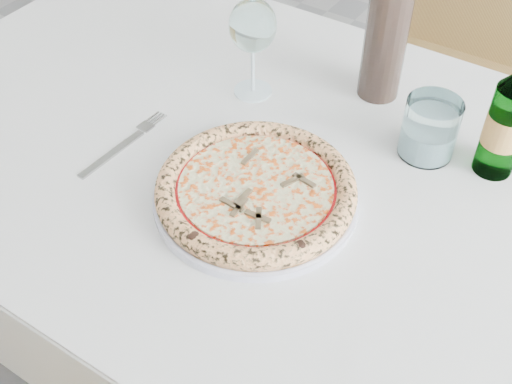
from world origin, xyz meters
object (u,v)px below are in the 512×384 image
chair_far (469,51)px  pizza (256,189)px  tumbler (429,132)px  beer_bottle (508,121)px  plate (256,197)px  wine_glass (253,28)px  dining_table (288,201)px  wine_bottle (387,30)px

chair_far → pizza: (-0.04, -0.95, 0.25)m
tumbler → beer_bottle: 0.12m
plate → wine_glass: bearing=124.6°
chair_far → wine_glass: size_ratio=5.09×
dining_table → wine_bottle: bearing=83.2°
dining_table → chair_far: (0.04, 0.85, -0.14)m
pizza → beer_bottle: 0.39m
beer_bottle → chair_far: bearing=108.9°
dining_table → beer_bottle: size_ratio=6.27×
plate → wine_glass: size_ratio=1.70×
wine_glass → tumbler: size_ratio=1.83×
wine_glass → wine_bottle: size_ratio=0.60×
plate → tumbler: (0.17, 0.25, 0.03)m
tumbler → pizza: bearing=-124.1°
wine_glass → wine_bottle: 0.23m
chair_far → tumbler: chair_far is taller
pizza → beer_bottle: (0.27, 0.27, 0.07)m
tumbler → wine_bottle: 0.19m
wine_glass → beer_bottle: bearing=5.0°
beer_bottle → plate: bearing=-135.4°
beer_bottle → dining_table: bearing=-148.2°
chair_far → plate: chair_far is taller
dining_table → wine_glass: bearing=140.6°
dining_table → pizza: 0.15m
plate → pizza: pizza is taller
pizza → wine_glass: (-0.16, 0.23, 0.10)m
wine_glass → plate: bearing=-55.4°
wine_glass → chair_far: bearing=74.4°
chair_far → wine_glass: (-0.20, -0.72, 0.35)m
dining_table → wine_glass: wine_glass is taller
chair_far → beer_bottle: 0.79m
wine_glass → tumbler: (0.33, 0.02, -0.09)m
plate → wine_glass: wine_glass is taller
plate → beer_bottle: size_ratio=1.29×
tumbler → wine_bottle: size_ratio=0.33×
dining_table → plate: bearing=-90.0°
plate → tumbler: tumbler is taller
wine_bottle → tumbler: bearing=-38.0°
dining_table → plate: plate is taller
dining_table → plate: 0.14m
plate → tumbler: bearing=55.9°
wine_glass → wine_bottle: bearing=32.9°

